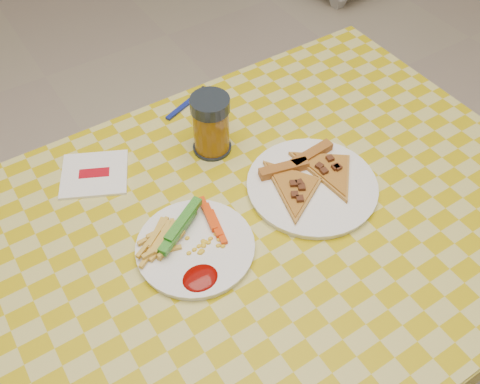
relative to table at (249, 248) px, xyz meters
The scene contains 9 objects.
ground 0.68m from the table, ahead, with size 8.00×8.00×0.00m, color beige.
table is the anchor object (origin of this frame).
plate_left 0.14m from the table, behind, with size 0.22×0.22×0.01m, color white.
plate_right 0.18m from the table, ahead, with size 0.27×0.27×0.01m, color white.
fries_veggies 0.16m from the table, 167.90° to the left, with size 0.20×0.19×0.04m.
pizza_slices 0.19m from the table, ahead, with size 0.25×0.23×0.02m.
drink_glass 0.27m from the table, 77.14° to the left, with size 0.09×0.09×0.14m.
napkin 0.36m from the table, 124.21° to the left, with size 0.18×0.18×0.01m.
fork 0.41m from the table, 78.22° to the left, with size 0.14×0.07×0.01m.
Camera 1 is at (-0.36, -0.52, 1.59)m, focal length 40.00 mm.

